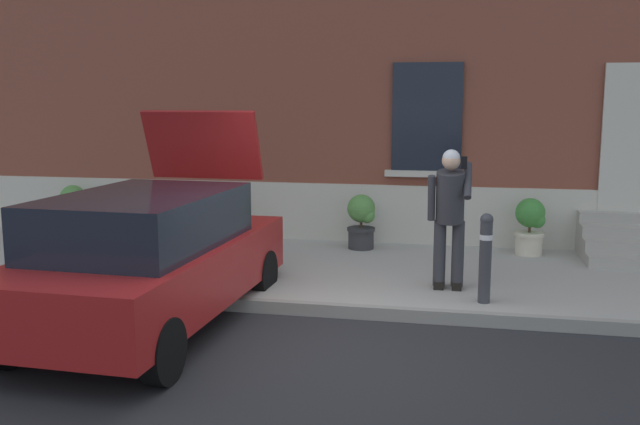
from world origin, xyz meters
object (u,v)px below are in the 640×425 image
(hatchback_car_red, at_px, (151,256))
(planter_terracotta, at_px, (208,215))
(planter_cream, at_px, (530,225))
(planter_charcoal, at_px, (362,220))
(bollard_near_person, at_px, (485,255))
(planter_olive, at_px, (74,208))
(person_on_phone, at_px, (450,210))

(hatchback_car_red, xyz_separation_m, planter_terracotta, (-0.81, 3.84, -0.19))
(hatchback_car_red, xyz_separation_m, planter_cream, (4.29, 3.93, -0.19))
(planter_terracotta, height_order, planter_charcoal, same)
(planter_charcoal, bearing_deg, bollard_near_person, -55.82)
(bollard_near_person, distance_m, planter_terracotta, 5.10)
(planter_charcoal, distance_m, planter_cream, 2.55)
(hatchback_car_red, height_order, bollard_near_person, hatchback_car_red)
(planter_charcoal, bearing_deg, hatchback_car_red, -114.31)
(hatchback_car_red, bearing_deg, planter_olive, 129.58)
(bollard_near_person, relative_size, planter_olive, 1.22)
(planter_olive, bearing_deg, planter_terracotta, -4.93)
(hatchback_car_red, xyz_separation_m, planter_charcoal, (1.74, 3.85, -0.19))
(bollard_near_person, bearing_deg, hatchback_car_red, -161.43)
(planter_terracotta, height_order, planter_cream, same)
(bollard_near_person, height_order, person_on_phone, person_on_phone)
(planter_charcoal, bearing_deg, planter_cream, 1.93)
(planter_olive, distance_m, planter_charcoal, 5.10)
(hatchback_car_red, height_order, planter_olive, hatchback_car_red)
(bollard_near_person, distance_m, planter_charcoal, 3.22)
(planter_terracotta, bearing_deg, person_on_phone, -29.30)
(planter_cream, bearing_deg, hatchback_car_red, -137.45)
(person_on_phone, distance_m, planter_terracotta, 4.54)
(planter_terracotta, xyz_separation_m, planter_charcoal, (2.55, 0.01, 0.00))
(hatchback_car_red, xyz_separation_m, planter_olive, (-3.36, 4.06, -0.19))
(planter_terracotta, bearing_deg, hatchback_car_red, -78.11)
(planter_charcoal, bearing_deg, planter_olive, 177.63)
(bollard_near_person, height_order, planter_olive, bollard_near_person)
(bollard_near_person, bearing_deg, person_on_phone, 133.59)
(person_on_phone, bearing_deg, planter_terracotta, 150.03)
(planter_terracotta, relative_size, planter_cream, 1.00)
(hatchback_car_red, distance_m, planter_olive, 5.27)
(hatchback_car_red, height_order, planter_terracotta, hatchback_car_red)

